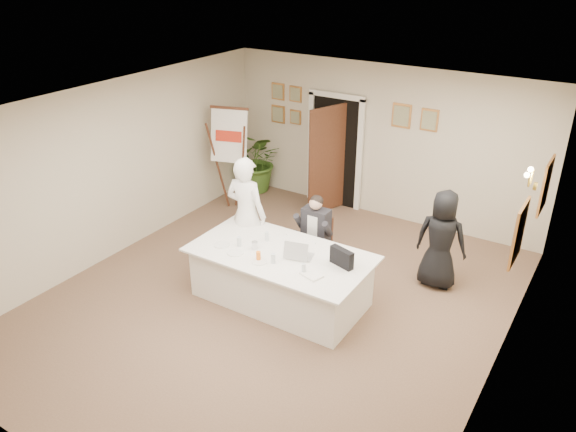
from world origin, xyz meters
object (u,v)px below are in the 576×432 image
(flip_chart, at_px, (232,164))
(oj_glass, at_px, (258,256))
(conference_table, at_px, (281,276))
(laptop, at_px, (300,247))
(standing_man, at_px, (246,214))
(potted_palm, at_px, (258,161))
(seated_man, at_px, (314,235))
(paper_stack, at_px, (311,275))
(laptop_bag, at_px, (342,257))
(steel_jug, at_px, (255,245))
(standing_woman, at_px, (441,240))

(flip_chart, relative_size, oj_glass, 15.14)
(conference_table, xyz_separation_m, laptop, (0.28, 0.06, 0.52))
(standing_man, distance_m, potted_palm, 3.08)
(standing_man, bearing_deg, potted_palm, -61.23)
(seated_man, height_order, potted_palm, seated_man)
(laptop, bearing_deg, flip_chart, 129.14)
(flip_chart, height_order, oj_glass, flip_chart)
(oj_glass, bearing_deg, paper_stack, 2.84)
(potted_palm, relative_size, laptop_bag, 3.67)
(laptop, bearing_deg, paper_stack, -56.59)
(laptop, xyz_separation_m, paper_stack, (0.38, -0.35, -0.13))
(conference_table, xyz_separation_m, laptop_bag, (0.87, 0.14, 0.51))
(seated_man, height_order, oj_glass, seated_man)
(standing_man, xyz_separation_m, potted_palm, (-1.63, 2.61, -0.27))
(seated_man, height_order, laptop_bag, seated_man)
(flip_chart, bearing_deg, conference_table, -41.00)
(steel_jug, bearing_deg, standing_woman, 38.64)
(seated_man, height_order, laptop, seated_man)
(laptop_bag, distance_m, oj_glass, 1.12)
(conference_table, relative_size, seated_man, 1.91)
(paper_stack, xyz_separation_m, steel_jug, (-1.03, 0.19, 0.04))
(standing_man, bearing_deg, steel_jug, 130.58)
(standing_man, xyz_separation_m, laptop, (1.24, -0.45, -0.00))
(potted_palm, height_order, laptop, potted_palm)
(steel_jug, bearing_deg, standing_man, 133.82)
(conference_table, relative_size, paper_stack, 9.29)
(laptop, xyz_separation_m, steel_jug, (-0.65, -0.16, -0.08))
(standing_woman, bearing_deg, standing_man, 17.92)
(seated_man, distance_m, paper_stack, 1.34)
(conference_table, bearing_deg, laptop, 12.51)
(standing_woman, bearing_deg, potted_palm, -23.28)
(seated_man, xyz_separation_m, laptop_bag, (0.84, -0.75, 0.24))
(seated_man, distance_m, potted_palm, 3.44)
(steel_jug, bearing_deg, potted_palm, 124.55)
(conference_table, bearing_deg, paper_stack, -23.67)
(standing_man, xyz_separation_m, standing_woman, (2.70, 1.08, -0.16))
(flip_chart, height_order, laptop, flip_chart)
(seated_man, bearing_deg, conference_table, -94.01)
(conference_table, xyz_separation_m, oj_glass, (-0.14, -0.33, 0.45))
(potted_palm, relative_size, steel_jug, 11.78)
(laptop, bearing_deg, conference_table, 178.78)
(flip_chart, bearing_deg, oj_glass, -46.75)
(flip_chart, bearing_deg, potted_palm, 96.58)
(seated_man, relative_size, oj_glass, 10.11)
(standing_man, bearing_deg, laptop, 156.65)
(potted_palm, bearing_deg, standing_man, -57.99)
(seated_man, bearing_deg, potted_palm, 137.50)
(standing_woman, distance_m, laptop, 2.12)
(standing_man, bearing_deg, oj_glass, 130.69)
(seated_man, xyz_separation_m, paper_stack, (0.63, -1.18, 0.13))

